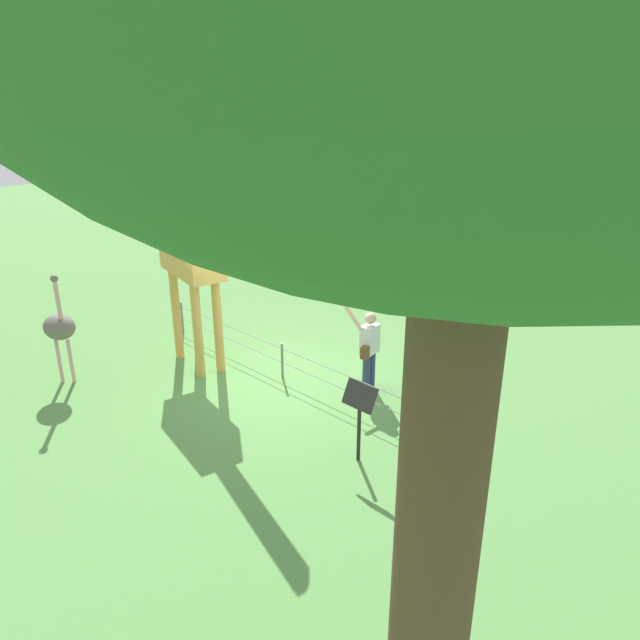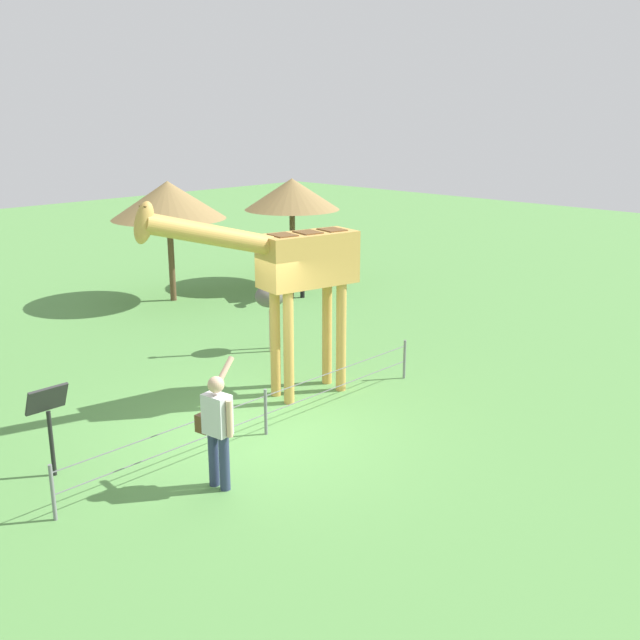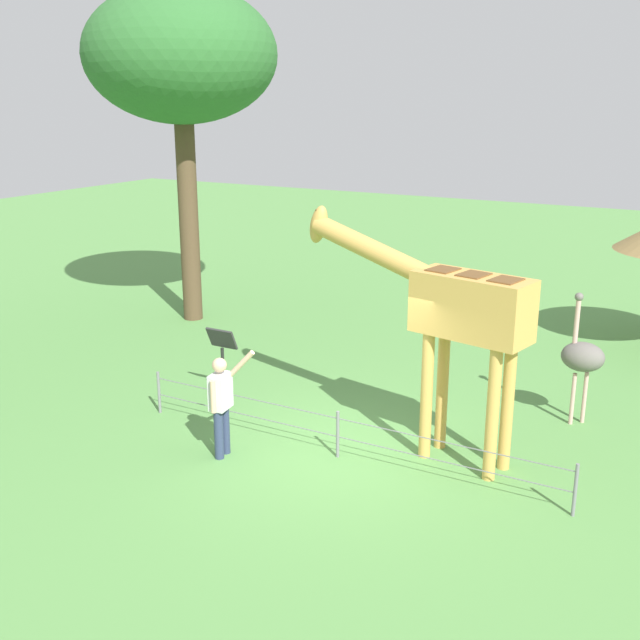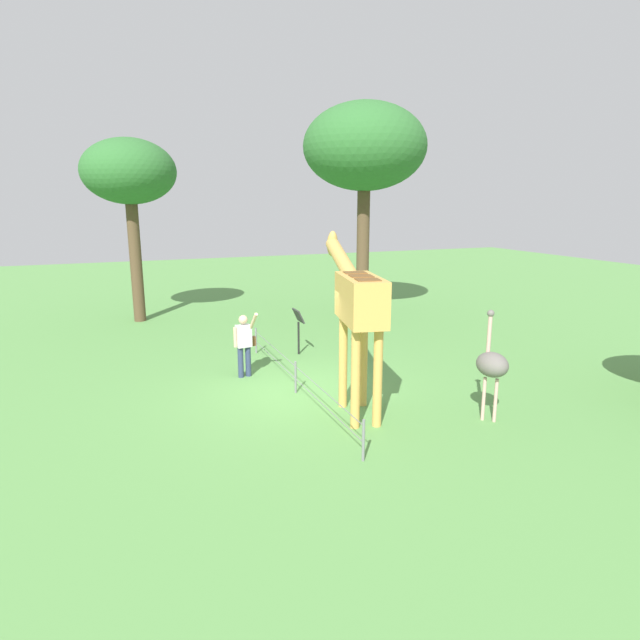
{
  "view_description": "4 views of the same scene",
  "coord_description": "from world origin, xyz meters",
  "px_view_note": "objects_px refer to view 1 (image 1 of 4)",
  "views": [
    {
      "loc": [
        7.98,
        -7.06,
        5.45
      ],
      "look_at": [
        0.69,
        0.53,
        1.32
      ],
      "focal_mm": 33.36,
      "sensor_mm": 36.0,
      "label": 1
    },
    {
      "loc": [
        7.08,
        8.18,
        4.89
      ],
      "look_at": [
        -0.83,
        0.53,
        1.76
      ],
      "focal_mm": 41.62,
      "sensor_mm": 36.0,
      "label": 2
    },
    {
      "loc": [
        -4.95,
        9.57,
        5.31
      ],
      "look_at": [
        0.5,
        -0.18,
        2.02
      ],
      "focal_mm": 42.98,
      "sensor_mm": 36.0,
      "label": 3
    },
    {
      "loc": [
        -10.85,
        3.87,
        4.32
      ],
      "look_at": [
        -0.81,
        -0.12,
        1.87
      ],
      "focal_mm": 29.56,
      "sensor_mm": 36.0,
      "label": 4
    }
  ],
  "objects_px": {
    "giraffe": "(199,261)",
    "visitor": "(369,347)",
    "ostrich": "(59,327)",
    "info_sign": "(360,407)"
  },
  "relations": [
    {
      "from": "giraffe",
      "to": "info_sign",
      "type": "distance_m",
      "value": 4.56
    },
    {
      "from": "giraffe",
      "to": "visitor",
      "type": "xyz_separation_m",
      "value": [
        2.95,
        1.65,
        -1.42
      ]
    },
    {
      "from": "giraffe",
      "to": "visitor",
      "type": "bearing_deg",
      "value": 29.18
    },
    {
      "from": "visitor",
      "to": "info_sign",
      "type": "xyz_separation_m",
      "value": [
        1.39,
        -1.91,
        0.05
      ]
    },
    {
      "from": "giraffe",
      "to": "visitor",
      "type": "relative_size",
      "value": 2.32
    },
    {
      "from": "giraffe",
      "to": "ostrich",
      "type": "xyz_separation_m",
      "value": [
        -1.53,
        -2.23,
        -1.14
      ]
    },
    {
      "from": "giraffe",
      "to": "ostrich",
      "type": "distance_m",
      "value": 2.94
    },
    {
      "from": "giraffe",
      "to": "ostrich",
      "type": "height_order",
      "value": "giraffe"
    },
    {
      "from": "giraffe",
      "to": "info_sign",
      "type": "height_order",
      "value": "giraffe"
    },
    {
      "from": "giraffe",
      "to": "info_sign",
      "type": "xyz_separation_m",
      "value": [
        4.34,
        -0.26,
        -1.37
      ]
    }
  ]
}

